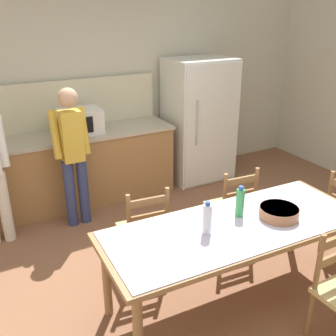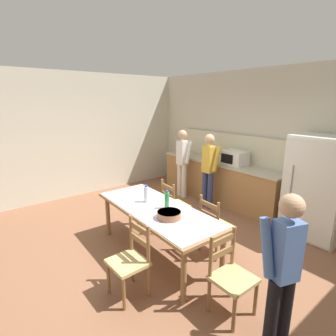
{
  "view_description": "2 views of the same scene",
  "coord_description": "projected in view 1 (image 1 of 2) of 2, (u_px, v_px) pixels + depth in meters",
  "views": [
    {
      "loc": [
        -1.7,
        -2.38,
        2.38
      ],
      "look_at": [
        -0.2,
        0.4,
        1.07
      ],
      "focal_mm": 42.0,
      "sensor_mm": 36.0,
      "label": 1
    },
    {
      "loc": [
        2.93,
        -2.3,
        2.27
      ],
      "look_at": [
        -0.2,
        0.2,
        1.22
      ],
      "focal_mm": 28.0,
      "sensor_mm": 36.0,
      "label": 2
    }
  ],
  "objects": [
    {
      "name": "chair_side_far_right",
      "position": [
        232.0,
        208.0,
        4.06
      ],
      "size": [
        0.45,
        0.43,
        0.91
      ],
      "rotation": [
        0.0,
        0.0,
        3.07
      ],
      "color": "olive",
      "rests_on": "ground"
    },
    {
      "name": "wall_back",
      "position": [
        100.0,
        81.0,
        5.19
      ],
      "size": [
        6.52,
        0.12,
        2.9
      ],
      "primitive_type": "cube",
      "color": "beige",
      "rests_on": "ground"
    },
    {
      "name": "bottle_off_centre",
      "position": [
        240.0,
        202.0,
        3.23
      ],
      "size": [
        0.07,
        0.07,
        0.27
      ],
      "color": "green",
      "rests_on": "dining_table"
    },
    {
      "name": "refrigerator",
      "position": [
        199.0,
        120.0,
        5.59
      ],
      "size": [
        0.89,
        0.73,
        1.72
      ],
      "color": "silver",
      "rests_on": "ground"
    },
    {
      "name": "person_at_counter",
      "position": [
        73.0,
        151.0,
        4.31
      ],
      "size": [
        0.4,
        0.28,
        1.6
      ],
      "rotation": [
        0.0,
        0.0,
        1.57
      ],
      "color": "navy",
      "rests_on": "ground"
    },
    {
      "name": "counter_splashback",
      "position": [
        39.0,
        107.0,
        4.81
      ],
      "size": [
        3.11,
        0.03,
        0.6
      ],
      "primitive_type": "cube",
      "color": "beige",
      "rests_on": "kitchen_counter"
    },
    {
      "name": "kitchen_counter",
      "position": [
        51.0,
        173.0,
        4.85
      ],
      "size": [
        3.15,
        0.66,
        0.92
      ],
      "color": "#9E7042",
      "rests_on": "ground"
    },
    {
      "name": "bottle_near_centre",
      "position": [
        207.0,
        219.0,
        2.98
      ],
      "size": [
        0.07,
        0.07,
        0.27
      ],
      "color": "silver",
      "rests_on": "dining_table"
    },
    {
      "name": "microwave",
      "position": [
        80.0,
        121.0,
        4.78
      ],
      "size": [
        0.5,
        0.39,
        0.3
      ],
      "color": "white",
      "rests_on": "kitchen_counter"
    },
    {
      "name": "serving_bowl",
      "position": [
        279.0,
        212.0,
        3.23
      ],
      "size": [
        0.32,
        0.32,
        0.09
      ],
      "color": "#9E6642",
      "rests_on": "dining_table"
    },
    {
      "name": "chair_side_far_left",
      "position": [
        144.0,
        231.0,
        3.65
      ],
      "size": [
        0.46,
        0.44,
        0.91
      ],
      "rotation": [
        0.0,
        0.0,
        3.05
      ],
      "color": "olive",
      "rests_on": "ground"
    },
    {
      "name": "ground_plane",
      "position": [
        208.0,
        287.0,
        3.59
      ],
      "size": [
        8.32,
        8.32,
        0.0
      ],
      "primitive_type": "plane",
      "color": "brown"
    },
    {
      "name": "dining_table",
      "position": [
        235.0,
        233.0,
        3.17
      ],
      "size": [
        2.21,
        0.91,
        0.76
      ],
      "rotation": [
        0.0,
        0.0,
        -0.03
      ],
      "color": "olive",
      "rests_on": "ground"
    }
  ]
}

